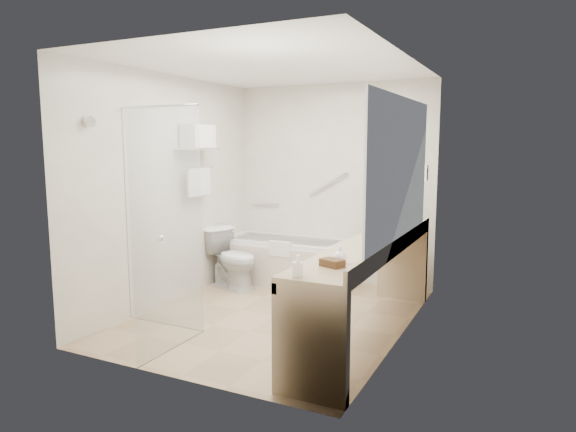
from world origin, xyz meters
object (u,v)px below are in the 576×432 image
at_px(vanity_counter, 368,269).
at_px(water_bottle_left, 404,220).
at_px(bathtub, 285,260).
at_px(amenity_basket, 332,263).
at_px(toilet, 233,259).

distance_m(vanity_counter, water_bottle_left, 1.16).
bearing_deg(bathtub, vanity_counter, -42.35).
bearing_deg(amenity_basket, toilet, 138.63).
relative_size(bathtub, vanity_counter, 0.59).
height_order(vanity_counter, water_bottle_left, water_bottle_left).
distance_m(bathtub, amenity_basket, 2.79).
bearing_deg(toilet, bathtub, -20.76).
distance_m(vanity_counter, amenity_basket, 0.91).
distance_m(toilet, amenity_basket, 2.67).
xyz_separation_m(amenity_basket, water_bottle_left, (0.06, 2.00, 0.06)).
bearing_deg(amenity_basket, bathtub, 123.71).
distance_m(toilet, water_bottle_left, 2.12).
bearing_deg(water_bottle_left, vanity_counter, -92.43).
xyz_separation_m(bathtub, water_bottle_left, (1.57, -0.27, 0.66)).
height_order(toilet, amenity_basket, amenity_basket).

